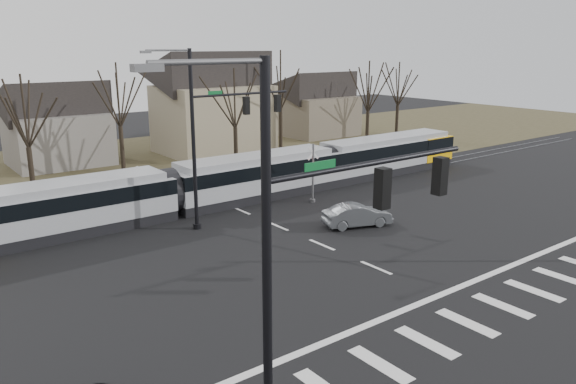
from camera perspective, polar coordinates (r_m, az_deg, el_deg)
ground at (r=26.32m, az=12.10°, el=-8.86°), size 140.00×140.00×0.00m
grass_verge at (r=52.00m, az=-15.56°, el=2.71°), size 140.00×28.00×0.01m
crosswalk at (r=24.19m, az=19.41°, el=-11.60°), size 27.00×2.60×0.01m
stop_line at (r=25.30m, az=15.22°, el=-10.05°), size 28.00×0.35×0.01m
lane_dashes at (r=37.98m, az=-6.41°, el=-1.20°), size 0.18×30.00×0.01m
rail_pair at (r=37.80m, az=-6.26°, el=-1.23°), size 90.00×1.52×0.06m
tram at (r=38.81m, az=-3.41°, el=1.74°), size 40.12×2.98×3.04m
sedan at (r=33.25m, az=7.05°, el=-2.35°), size 3.93×4.94×1.34m
signal_pole_near_left at (r=13.35m, az=3.47°, el=-5.93°), size 9.28×0.44×10.20m
signal_pole_far at (r=32.63m, az=-7.15°, el=6.38°), size 9.28×0.44×10.20m
rail_crossing_signal at (r=37.77m, az=2.55°, el=1.74°), size 1.08×0.36×4.00m
tree_row at (r=46.58m, az=-10.87°, el=7.87°), size 59.20×7.20×10.00m
house_b at (r=53.59m, az=-22.46°, el=6.79°), size 8.64×7.56×7.65m
house_c at (r=55.98m, az=-7.67°, el=9.37°), size 10.80×8.64×10.10m
house_d at (r=66.33m, az=2.93°, el=9.22°), size 8.64×7.56×7.65m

